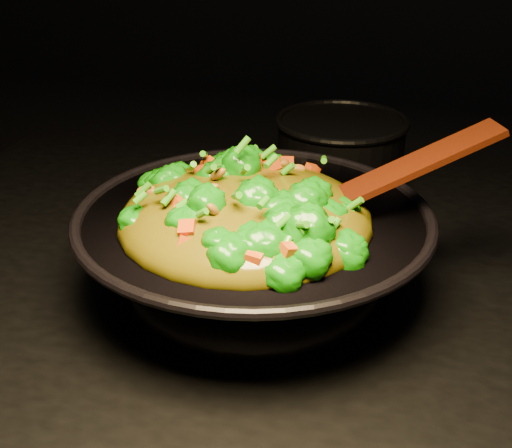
% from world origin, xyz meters
% --- Properties ---
extents(wok, '(0.46, 0.46, 0.11)m').
position_xyz_m(wok, '(-0.04, -0.04, 0.95)').
color(wok, black).
rests_on(wok, stovetop).
extents(stir_fry, '(0.33, 0.33, 0.09)m').
position_xyz_m(stir_fry, '(-0.05, -0.06, 1.06)').
color(stir_fry, '#157D08').
rests_on(stir_fry, wok).
extents(spatula, '(0.25, 0.15, 0.11)m').
position_xyz_m(spatula, '(0.09, -0.01, 1.05)').
color(spatula, '#321505').
rests_on(spatula, wok).
extents(back_pot, '(0.24, 0.24, 0.11)m').
position_xyz_m(back_pot, '(0.00, 0.32, 0.96)').
color(back_pot, black).
rests_on(back_pot, stovetop).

